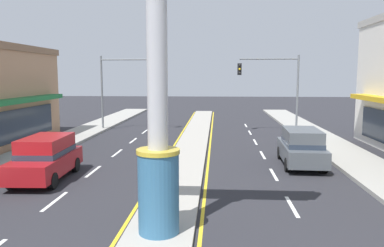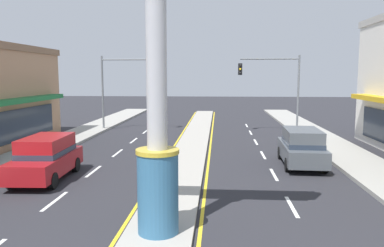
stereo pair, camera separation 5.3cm
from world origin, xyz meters
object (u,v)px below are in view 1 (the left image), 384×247
object	(u,v)px
district_sign	(157,76)
suv_far_right_lane	(46,157)
traffic_light_right_side	(275,80)
traffic_light_left_side	(122,80)
suv_near_left_lane	(301,147)

from	to	relation	value
district_sign	suv_far_right_lane	bearing A→B (deg)	135.83
district_sign	traffic_light_right_side	size ratio (longest dim) A/B	1.41
traffic_light_left_side	suv_far_right_lane	world-z (taller)	traffic_light_left_side
district_sign	traffic_light_right_side	distance (m)	21.39
traffic_light_right_side	suv_near_left_lane	size ratio (longest dim) A/B	1.33
district_sign	traffic_light_right_side	xyz separation A→B (m)	(6.24, 20.46, -0.33)
district_sign	traffic_light_right_side	world-z (taller)	district_sign
traffic_light_left_side	traffic_light_right_side	bearing A→B (deg)	-2.55
district_sign	traffic_light_left_side	xyz separation A→B (m)	(-6.24, 21.01, -0.33)
traffic_light_right_side	suv_far_right_lane	xyz separation A→B (m)	(-12.19, -14.67, -3.26)
district_sign	suv_near_left_lane	xyz separation A→B (m)	(5.95, 9.13, -3.59)
suv_far_right_lane	traffic_light_right_side	bearing A→B (deg)	50.27
traffic_light_left_side	district_sign	bearing A→B (deg)	-73.47
district_sign	traffic_light_left_side	distance (m)	21.92
traffic_light_right_side	suv_far_right_lane	size ratio (longest dim) A/B	1.33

